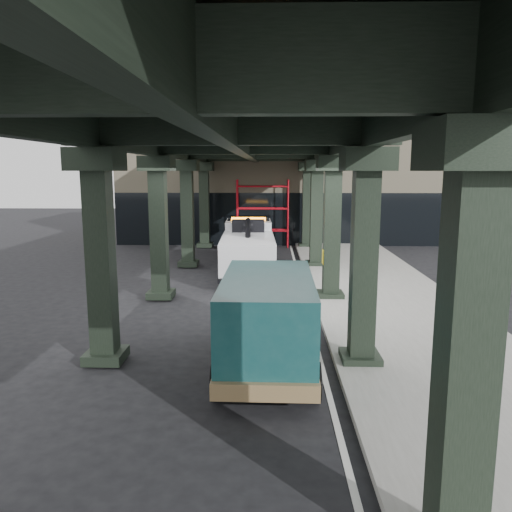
# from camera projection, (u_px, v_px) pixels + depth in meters

# --- Properties ---
(ground) EXTENTS (90.00, 90.00, 0.00)m
(ground) POSITION_uv_depth(u_px,v_px,m) (255.00, 316.00, 15.69)
(ground) COLOR black
(ground) RESTS_ON ground
(sidewalk) EXTENTS (5.00, 40.00, 0.15)m
(sidewalk) POSITION_uv_depth(u_px,v_px,m) (384.00, 298.00, 17.51)
(sidewalk) COLOR gray
(sidewalk) RESTS_ON ground
(lane_stripe) EXTENTS (0.12, 38.00, 0.01)m
(lane_stripe) POSITION_uv_depth(u_px,v_px,m) (305.00, 300.00, 17.61)
(lane_stripe) COLOR silver
(lane_stripe) RESTS_ON ground
(viaduct) EXTENTS (7.40, 32.00, 6.40)m
(viaduct) POSITION_uv_depth(u_px,v_px,m) (245.00, 142.00, 16.75)
(viaduct) COLOR black
(viaduct) RESTS_ON ground
(building) EXTENTS (22.00, 10.00, 8.00)m
(building) POSITION_uv_depth(u_px,v_px,m) (293.00, 178.00, 34.66)
(building) COLOR #C6B793
(building) RESTS_ON ground
(scaffolding) EXTENTS (3.08, 0.88, 4.00)m
(scaffolding) POSITION_uv_depth(u_px,v_px,m) (263.00, 211.00, 29.76)
(scaffolding) COLOR red
(scaffolding) RESTS_ON ground
(tow_truck) EXTENTS (2.48, 7.64, 2.48)m
(tow_truck) POSITION_uv_depth(u_px,v_px,m) (248.00, 247.00, 21.93)
(tow_truck) COLOR black
(tow_truck) RESTS_ON ground
(towed_van) EXTENTS (2.24, 5.43, 2.19)m
(towed_van) POSITION_uv_depth(u_px,v_px,m) (268.00, 318.00, 11.43)
(towed_van) COLOR #134345
(towed_van) RESTS_ON ground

